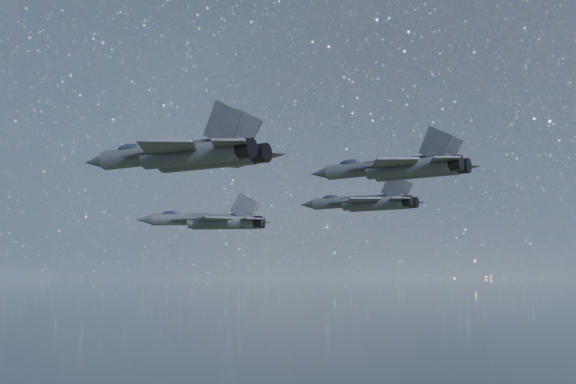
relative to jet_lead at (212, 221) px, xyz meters
The scene contains 4 objects.
jet_lead is the anchor object (origin of this frame).
jet_left 20.49m from the jet_lead, 36.34° to the left, with size 17.52×12.48×4.47m.
jet_right 33.69m from the jet_lead, 57.41° to the right, with size 18.56×13.21×4.73m.
jet_slot 28.49m from the jet_lead, 11.72° to the right, with size 18.42×12.98×4.66m.
Camera 1 is at (39.68, -64.76, 148.10)m, focal length 42.00 mm.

